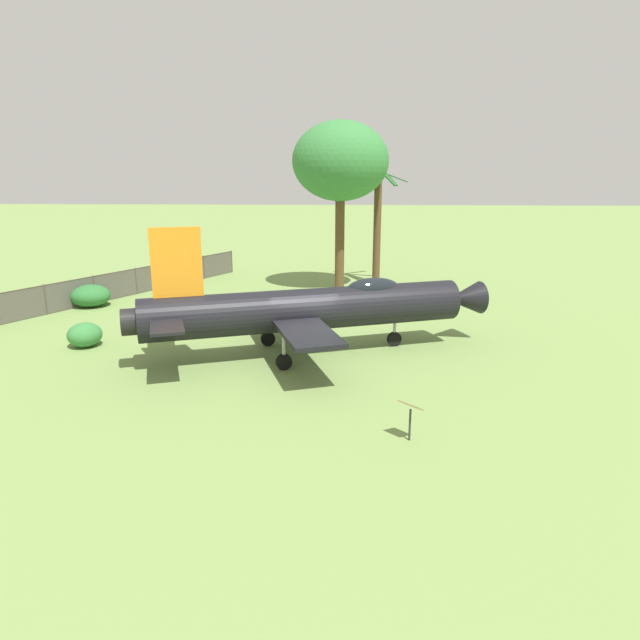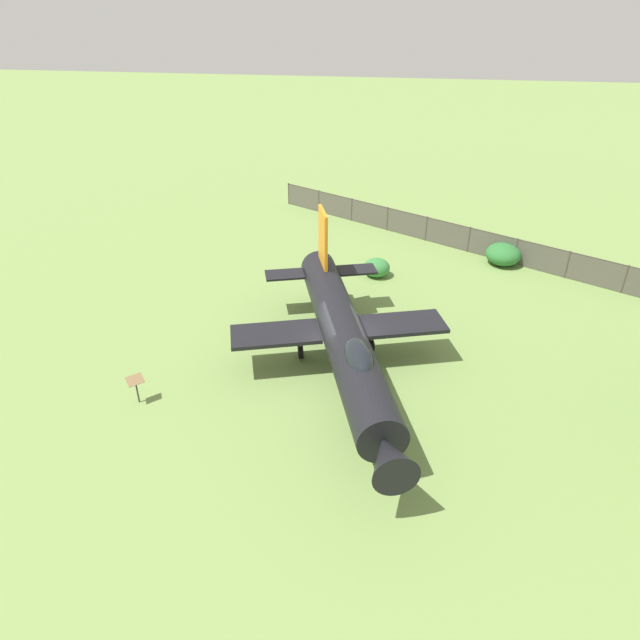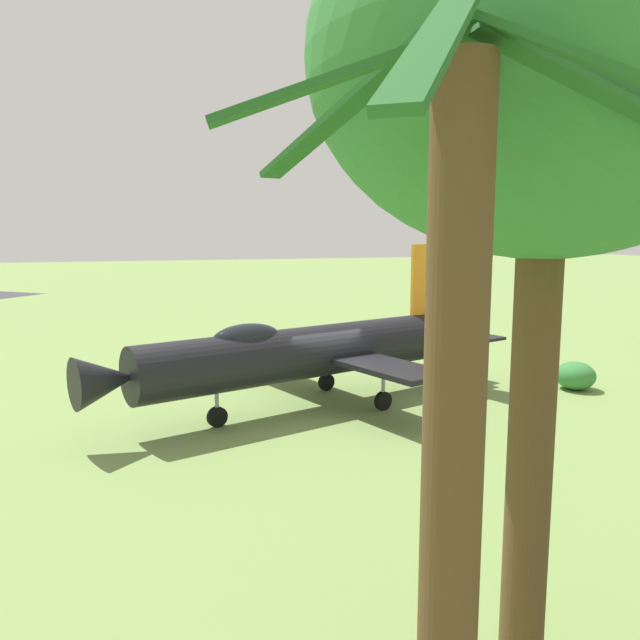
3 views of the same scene
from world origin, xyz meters
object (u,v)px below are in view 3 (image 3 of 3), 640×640
Objects in this scene: shrub_near_fence at (575,376)px; info_plaque at (196,346)px; display_jet at (313,350)px; palm_tree at (451,476)px; shade_tree at (550,63)px.

info_plaque is (-12.58, 7.79, 0.35)m from shrub_near_fence.
display_jet is at bearing 177.23° from shrub_near_fence.
display_jet is 12.39× the size of info_plaque.
palm_tree is 6.38× the size of info_plaque.
shade_tree is 4.98m from palm_tree.
palm_tree reaches higher than info_plaque.
shade_tree is 8.67× the size of info_plaque.
shrub_near_fence is (12.76, 14.20, -3.29)m from palm_tree.
info_plaque is (-2.17, 19.73, -6.70)m from shade_tree.
palm_tree is at bearing -131.94° from shrub_near_fence.
palm_tree is 5.09× the size of shrub_near_fence.
shade_tree is at bearing 67.35° from display_jet.
palm_tree reaches higher than display_jet.
shade_tree is at bearing -83.74° from info_plaque.
shrub_near_fence is at bearing 48.92° from shade_tree.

